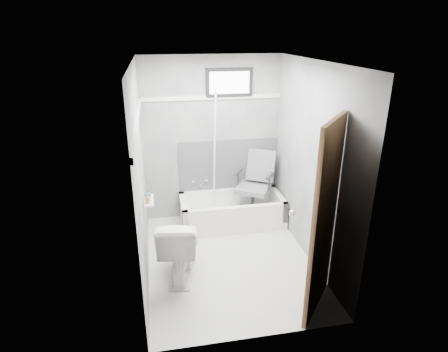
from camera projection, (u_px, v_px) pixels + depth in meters
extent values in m
plane|color=white|center=(229.00, 260.00, 4.72)|extent=(2.60, 2.60, 0.00)
plane|color=silver|center=(230.00, 62.00, 3.84)|extent=(2.60, 2.60, 0.00)
cube|color=slate|center=(212.00, 140.00, 5.47)|extent=(2.00, 0.02, 2.40)
cube|color=slate|center=(261.00, 225.00, 3.09)|extent=(2.00, 0.02, 2.40)
cube|color=slate|center=(141.00, 177.00, 4.11)|extent=(0.02, 2.60, 2.40)
cube|color=slate|center=(312.00, 165.00, 4.45)|extent=(0.02, 2.60, 2.40)
imported|color=white|center=(180.00, 246.00, 4.29)|extent=(0.57, 0.85, 0.77)
cube|color=#4C4C4F|center=(229.00, 165.00, 5.65)|extent=(1.50, 0.02, 0.78)
cube|color=white|center=(212.00, 97.00, 5.23)|extent=(2.00, 0.02, 0.06)
cube|color=white|center=(137.00, 121.00, 3.88)|extent=(0.02, 2.60, 0.06)
cylinder|color=white|center=(215.00, 155.00, 5.30)|extent=(0.02, 0.30, 1.93)
cube|color=silver|center=(149.00, 201.00, 4.23)|extent=(0.10, 0.32, 0.02)
imported|color=#98834C|center=(148.00, 199.00, 4.13)|extent=(0.06, 0.06, 0.10)
imported|color=#45617E|center=(148.00, 194.00, 4.26)|extent=(0.11, 0.11, 0.10)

